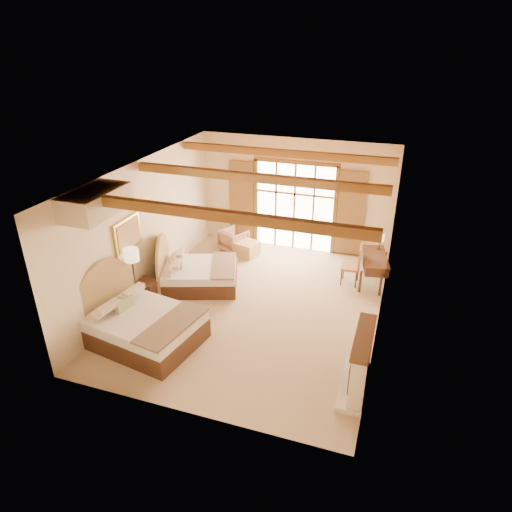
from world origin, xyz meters
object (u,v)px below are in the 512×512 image
at_px(bed_near, 138,323).
at_px(nightstand, 148,291).
at_px(desk, 374,268).
at_px(armchair, 234,240).
at_px(bed_far, 194,272).

relative_size(bed_near, nightstand, 4.48).
bearing_deg(bed_near, nightstand, 123.75).
height_order(nightstand, desk, desk).
height_order(bed_near, armchair, bed_near).
height_order(bed_far, desk, bed_far).
bearing_deg(bed_near, desk, 53.26).
bearing_deg(nightstand, armchair, 76.34).
bearing_deg(bed_far, nightstand, -143.40).
distance_m(bed_near, nightstand, 1.55).
relative_size(nightstand, desk, 0.37).
relative_size(nightstand, armchair, 0.77).
relative_size(bed_near, bed_far, 1.04).
distance_m(bed_near, armchair, 4.71).
distance_m(bed_far, nightstand, 1.26).
xyz_separation_m(bed_near, nightstand, (-0.62, 1.41, -0.16)).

